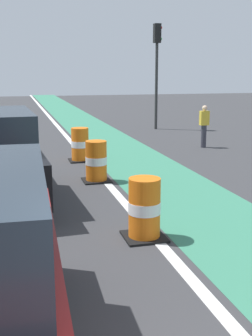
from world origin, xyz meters
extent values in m
cube|color=#387F60|center=(2.40, 12.00, 0.00)|extent=(2.50, 80.00, 0.01)
cube|color=silver|center=(0.90, 12.00, 0.01)|extent=(0.20, 80.00, 0.01)
cylinder|color=black|center=(-1.13, 3.62, 0.34)|extent=(0.31, 0.69, 0.68)
cylinder|color=black|center=(-1.10, 9.75, 0.34)|extent=(0.32, 0.69, 0.68)
cylinder|color=black|center=(-0.94, 6.90, 0.34)|extent=(0.32, 0.69, 0.68)
cylinder|color=orange|center=(0.72, 5.27, 0.25)|extent=(0.56, 0.56, 0.42)
cylinder|color=white|center=(0.72, 5.27, 0.57)|extent=(0.57, 0.57, 0.21)
cylinder|color=orange|center=(0.72, 5.27, 0.88)|extent=(0.56, 0.56, 0.42)
cube|color=black|center=(0.72, 5.27, 0.02)|extent=(0.73, 0.73, 0.04)
cylinder|color=orange|center=(0.67, 9.49, 0.25)|extent=(0.56, 0.56, 0.42)
cylinder|color=white|center=(0.67, 9.49, 0.57)|extent=(0.57, 0.57, 0.21)
cylinder|color=orange|center=(0.67, 9.49, 0.88)|extent=(0.56, 0.56, 0.42)
cube|color=black|center=(0.67, 9.49, 0.02)|extent=(0.73, 0.73, 0.04)
cylinder|color=orange|center=(0.67, 12.26, 0.25)|extent=(0.56, 0.56, 0.42)
cylinder|color=white|center=(0.67, 12.26, 0.57)|extent=(0.57, 0.57, 0.21)
cylinder|color=orange|center=(0.67, 12.26, 0.88)|extent=(0.56, 0.56, 0.42)
cube|color=black|center=(0.67, 12.26, 0.02)|extent=(0.73, 0.73, 0.04)
cylinder|color=#2D2D2D|center=(5.60, 19.24, 2.10)|extent=(0.14, 0.14, 4.20)
cube|color=black|center=(5.60, 19.24, 4.65)|extent=(0.32, 0.32, 0.90)
sphere|color=red|center=(5.77, 19.24, 4.91)|extent=(0.16, 0.16, 0.16)
sphere|color=green|center=(5.77, 19.24, 4.39)|extent=(0.16, 0.16, 0.16)
cylinder|color=#33333D|center=(5.66, 13.63, 0.43)|extent=(0.20, 0.20, 0.86)
cube|color=gold|center=(5.66, 13.63, 1.13)|extent=(0.34, 0.20, 0.54)
sphere|color=beige|center=(5.66, 13.63, 1.51)|extent=(0.20, 0.20, 0.20)
camera|label=1|loc=(-1.46, -1.77, 2.92)|focal=46.97mm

